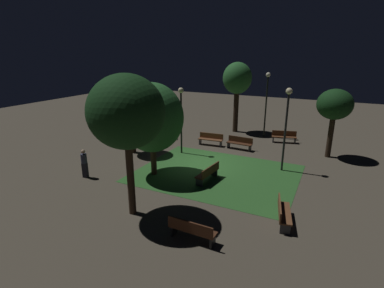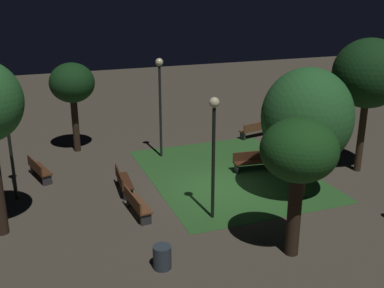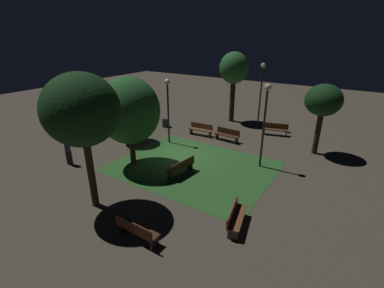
% 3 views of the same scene
% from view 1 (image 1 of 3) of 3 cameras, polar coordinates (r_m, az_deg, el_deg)
% --- Properties ---
extents(ground_plane, '(60.00, 60.00, 0.00)m').
position_cam_1_polar(ground_plane, '(18.36, 2.26, -3.82)').
color(ground_plane, '#4C4438').
extents(grass_lawn, '(8.80, 6.92, 0.01)m').
position_cam_1_polar(grass_lawn, '(17.00, 4.75, -5.65)').
color(grass_lawn, '#2D6028').
rests_on(grass_lawn, ground).
extents(bench_lawn_edge, '(1.83, 0.59, 0.88)m').
position_cam_1_polar(bench_lawn_edge, '(21.16, 9.16, 0.25)').
color(bench_lawn_edge, '#422314').
rests_on(bench_lawn_edge, ground).
extents(bench_near_trees, '(1.83, 0.62, 0.88)m').
position_cam_1_polar(bench_near_trees, '(21.87, 3.64, 1.01)').
color(bench_near_trees, brown).
rests_on(bench_near_trees, ground).
extents(bench_by_lamp, '(1.81, 0.52, 0.88)m').
position_cam_1_polar(bench_by_lamp, '(11.14, -0.07, -16.17)').
color(bench_by_lamp, '#422314').
rests_on(bench_by_lamp, ground).
extents(bench_path_side, '(1.86, 0.93, 0.88)m').
position_cam_1_polar(bench_path_side, '(23.55, 17.32, 1.43)').
color(bench_path_side, '#512D19').
rests_on(bench_path_side, ground).
extents(bench_front_left, '(0.67, 1.84, 0.88)m').
position_cam_1_polar(bench_front_left, '(15.83, 3.17, -5.53)').
color(bench_front_left, '#422314').
rests_on(bench_front_left, ground).
extents(bench_back_row, '(0.86, 1.86, 0.88)m').
position_cam_1_polar(bench_back_row, '(12.73, 17.06, -12.38)').
color(bench_back_row, brown).
rests_on(bench_back_row, ground).
extents(tree_right_canopy, '(2.17, 2.17, 4.44)m').
position_cam_1_polar(tree_right_canopy, '(20.71, 25.78, 6.70)').
color(tree_right_canopy, '#2D2116').
rests_on(tree_right_canopy, ground).
extents(tree_left_canopy, '(3.04, 3.04, 5.89)m').
position_cam_1_polar(tree_left_canopy, '(11.79, -12.55, 5.91)').
color(tree_left_canopy, '#38281C').
rests_on(tree_left_canopy, ground).
extents(tree_near_wall, '(2.28, 2.28, 4.36)m').
position_cam_1_polar(tree_near_wall, '(20.00, -11.82, 7.49)').
color(tree_near_wall, '#2D2116').
rests_on(tree_near_wall, ground).
extents(tree_tall_center, '(3.42, 3.42, 5.13)m').
position_cam_1_polar(tree_tall_center, '(16.01, -7.72, 5.01)').
color(tree_tall_center, '#423021').
rests_on(tree_tall_center, ground).
extents(tree_back_right, '(2.38, 2.38, 5.83)m').
position_cam_1_polar(tree_back_right, '(25.23, 8.71, 12.17)').
color(tree_back_right, '#2D2116').
rests_on(tree_back_right, ground).
extents(lamp_post_path_center, '(0.36, 0.36, 4.78)m').
position_cam_1_polar(lamp_post_path_center, '(17.25, 17.77, 5.14)').
color(lamp_post_path_center, black).
rests_on(lamp_post_path_center, ground).
extents(lamp_post_plaza_east, '(0.36, 0.36, 5.11)m').
position_cam_1_polar(lamp_post_plaza_east, '(24.19, 14.20, 9.22)').
color(lamp_post_plaza_east, black).
rests_on(lamp_post_plaza_east, ground).
extents(lamp_post_plaza_west, '(0.36, 0.36, 4.43)m').
position_cam_1_polar(lamp_post_plaza_west, '(19.53, -2.11, 6.70)').
color(lamp_post_plaza_west, black).
rests_on(lamp_post_plaza_west, ground).
extents(trash_bin, '(0.55, 0.55, 0.72)m').
position_cam_1_polar(trash_bin, '(23.50, -4.14, 1.85)').
color(trash_bin, '#2D3842').
rests_on(trash_bin, ground).
extents(pedestrian, '(0.32, 0.32, 1.61)m').
position_cam_1_polar(pedestrian, '(17.16, -20.02, -3.42)').
color(pedestrian, black).
rests_on(pedestrian, ground).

